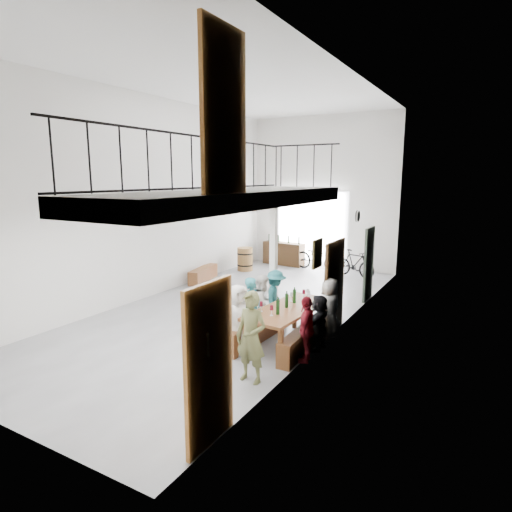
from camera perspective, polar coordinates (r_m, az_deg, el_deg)
The scene contains 24 objects.
floor at distance 11.05m, azimuth -2.69°, elevation -7.03°, with size 12.00×12.00×0.00m, color slate.
room_walls at distance 10.54m, azimuth -2.86°, elevation 11.72°, with size 12.00×12.00×12.00m.
gateway_portal at distance 16.14m, azimuth 7.34°, elevation 3.57°, with size 2.80×0.08×2.80m, color white.
right_wall_decor at distance 7.79m, azimuth 6.77°, elevation -1.33°, with size 0.07×8.28×5.07m.
balcony at distance 6.85m, azimuth -2.79°, elevation 7.42°, with size 1.52×5.62×4.00m.
tasting_table at distance 8.55m, azimuth 4.39°, elevation -7.39°, with size 1.07×2.27×0.79m.
bench_inner at distance 8.93m, azimuth 0.03°, elevation -9.73°, with size 0.33×2.08×0.48m, color brown.
bench_wall at distance 8.50m, azimuth 6.42°, elevation -10.92°, with size 0.26×2.02×0.46m, color brown.
tableware at distance 8.59m, azimuth 4.46°, elevation -5.77°, with size 0.57×1.51×0.35m.
side_bench at distance 13.95m, azimuth -7.04°, elevation -2.44°, with size 0.34×1.57×0.44m, color brown.
oak_barrel at distance 15.37m, azimuth -1.48°, elevation -0.41°, with size 0.57×0.57×0.83m.
serving_counter at distance 16.42m, azimuth 3.70°, elevation 0.33°, with size 1.63×0.45×0.86m, color #3C2611.
counter_bottles at distance 16.32m, azimuth 3.70°, elevation 2.29°, with size 1.38×0.20×0.28m.
guest_left_a at distance 8.19m, azimuth -2.40°, elevation -8.43°, with size 0.66×0.43×1.35m, color silver.
guest_left_b at distance 8.79m, azimuth -0.46°, elevation -7.13°, with size 0.49×0.32×1.33m, color #226A74.
guest_left_c at distance 9.28m, azimuth 0.96°, elevation -6.38°, with size 0.62×0.48×1.27m, color silver.
guest_left_d at distance 9.64m, azimuth 2.59°, elevation -5.65°, with size 0.83×0.48×1.29m, color #226A74.
guest_right_a at distance 7.91m, azimuth 6.74°, elevation -9.65°, with size 0.72×0.30×1.23m, color #A91D2B.
guest_right_b at distance 8.46m, azimuth 8.37°, elevation -8.76°, with size 1.03×0.33×1.11m, color black.
guest_right_c at distance 9.06m, azimuth 9.77°, elevation -6.87°, with size 0.63×0.41×1.29m, color silver.
host_standing at distance 7.07m, azimuth -0.65°, elevation -10.77°, with size 0.56×0.37×1.53m, color brown.
potted_plant at distance 10.73m, azimuth 11.02°, elevation -6.65°, with size 0.36×0.31×0.40m, color #185416.
bicycle_near at distance 15.46m, azimuth 8.19°, elevation -0.16°, with size 0.65×1.88×0.99m, color black.
bicycle_far at distance 14.73m, azimuth 13.02°, elevation -0.99°, with size 0.43×1.53×0.92m, color black.
Camera 1 is at (5.62, -8.91, 3.33)m, focal length 30.00 mm.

